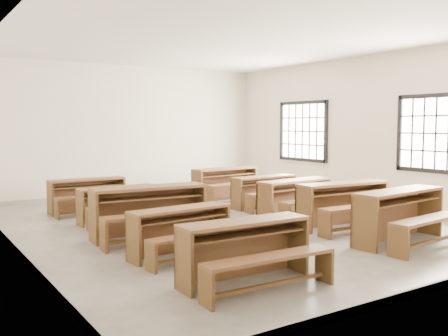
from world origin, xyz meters
TOP-DOWN VIEW (x-y plane):
  - room at (0.09, 0.00)m, footprint 8.50×8.50m
  - desk_set_0 at (-1.59, -2.91)m, footprint 1.58×0.85m
  - desk_set_1 at (-1.65, -1.50)m, footprint 1.51×0.87m
  - desk_set_2 at (-1.55, -0.28)m, footprint 1.85×1.05m
  - desk_set_3 at (-1.51, 1.15)m, footprint 1.46×0.79m
  - desk_set_4 at (-1.64, 2.50)m, footprint 1.51×0.79m
  - desk_set_5 at (1.47, -2.62)m, footprint 1.83×1.08m
  - desk_set_6 at (1.58, -1.38)m, footprint 1.78×1.01m
  - desk_set_7 at (1.46, -0.28)m, footprint 1.70×1.00m
  - desk_set_8 at (1.70, 1.01)m, footprint 1.49×0.79m
  - desk_set_9 at (1.64, 2.42)m, footprint 1.72×1.00m

SIDE VIEW (x-z plane):
  - desk_set_3 at x=-1.51m, z-range 0.05..0.70m
  - desk_set_1 at x=-1.65m, z-range 0.05..0.70m
  - desk_set_8 at x=1.70m, z-range 0.06..0.72m
  - desk_set_4 at x=-1.64m, z-range 0.06..0.73m
  - desk_set_0 at x=-1.59m, z-range 0.06..0.76m
  - desk_set_7 at x=1.46m, z-range 0.06..0.79m
  - desk_set_9 at x=1.64m, z-range 0.06..0.81m
  - desk_set_6 at x=1.58m, z-range 0.06..0.84m
  - desk_set_5 at x=1.47m, z-range 0.07..0.85m
  - desk_set_2 at x=-1.55m, z-range 0.07..0.87m
  - room at x=0.09m, z-range 0.54..3.74m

